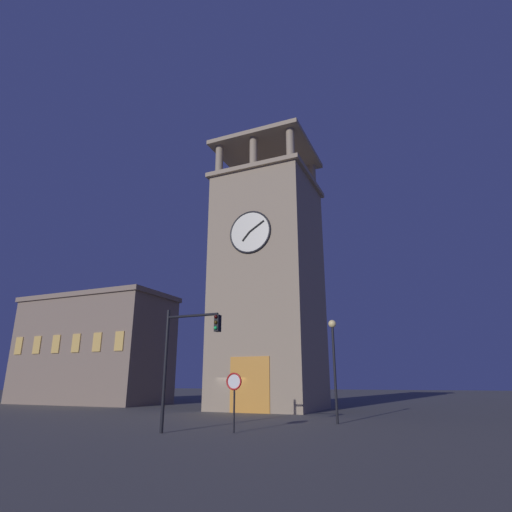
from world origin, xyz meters
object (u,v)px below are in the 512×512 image
at_px(clocktower, 269,283).
at_px(adjacent_wing_building, 94,349).
at_px(traffic_signal_near, 183,349).
at_px(street_lamp, 334,351).
at_px(no_horn_sign, 234,386).

height_order(clocktower, adjacent_wing_building, clocktower).
relative_size(clocktower, adjacent_wing_building, 1.60).
relative_size(traffic_signal_near, street_lamp, 0.98).
xyz_separation_m(adjacent_wing_building, no_horn_sign, (-25.28, 16.87, -3.56)).
xyz_separation_m(clocktower, adjacent_wing_building, (20.88, -1.46, -4.93)).
relative_size(street_lamp, no_horn_sign, 2.17).
bearing_deg(adjacent_wing_building, traffic_signal_near, 142.02).
distance_m(traffic_signal_near, street_lamp, 8.97).
bearing_deg(adjacent_wing_building, clocktower, 176.00).
bearing_deg(traffic_signal_near, street_lamp, -126.31).
xyz_separation_m(clocktower, traffic_signal_near, (-2.38, 16.70, -6.87)).
distance_m(adjacent_wing_building, traffic_signal_near, 29.57).
bearing_deg(traffic_signal_near, no_horn_sign, -147.43).
distance_m(clocktower, traffic_signal_near, 18.21).
height_order(adjacent_wing_building, traffic_signal_near, adjacent_wing_building).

